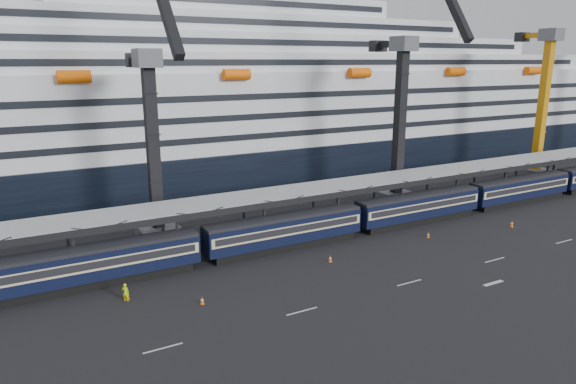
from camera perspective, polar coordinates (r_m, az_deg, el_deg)
name	(u,v)px	position (r m, az deg, el deg)	size (l,w,h in m)	color
ground	(398,265)	(55.43, 12.09, -7.92)	(260.00, 260.00, 0.00)	black
lane_markings	(492,267)	(57.67, 21.74, -7.75)	(111.00, 4.27, 0.02)	beige
train	(310,226)	(59.62, 2.50, -3.74)	(133.05, 3.00, 4.05)	black
canopy	(326,188)	(64.42, 4.20, 0.44)	(130.00, 6.25, 5.53)	#989BA0
cruise_ship	(221,111)	(90.97, -7.49, 8.96)	(214.09, 28.84, 34.00)	black
crane_dark_near	(153,142)	(59.30, -14.72, 5.37)	(4.50, 17.75, 35.08)	#484B50
crane_dark_mid	(402,115)	(74.89, 12.56, 8.39)	(4.50, 18.24, 39.64)	#484B50
crane_yellow_near	(546,100)	(100.20, 26.76, 9.15)	(4.50, 20.12, 40.16)	#484B50
worker	(125,292)	(48.44, -17.61, -10.58)	(0.61, 0.40, 1.68)	#CCF50C
traffic_cone_b	(202,300)	(46.57, -9.52, -11.78)	(0.36, 0.36, 0.71)	#FF6208
traffic_cone_c	(127,295)	(48.94, -17.45, -10.87)	(0.40, 0.40, 0.80)	#FF6208
traffic_cone_d	(330,259)	(55.05, 4.71, -7.38)	(0.37, 0.37, 0.74)	#FF6208
traffic_cone_e	(428,235)	(64.37, 15.30, -4.61)	(0.35, 0.35, 0.71)	#FF6208
traffic_cone_f	(512,224)	(72.01, 23.61, -3.25)	(0.43, 0.43, 0.85)	#FF6208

